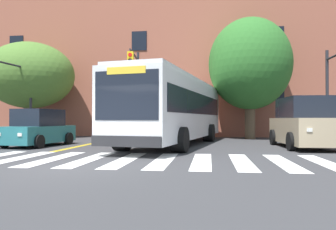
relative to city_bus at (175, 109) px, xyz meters
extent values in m
plane|color=#38383A|center=(-1.90, -7.96, -1.78)|extent=(120.00, 120.00, 0.00)
cube|color=white|center=(-4.48, -6.27, -1.78)|extent=(0.59, 4.03, 0.01)
cube|color=white|center=(-3.28, -6.26, -1.78)|extent=(0.59, 4.03, 0.01)
cube|color=white|center=(-2.09, -6.25, -1.78)|extent=(0.59, 4.03, 0.01)
cube|color=white|center=(-0.90, -6.25, -1.78)|extent=(0.59, 4.03, 0.01)
cube|color=white|center=(0.30, -6.24, -1.78)|extent=(0.59, 4.03, 0.01)
cube|color=white|center=(1.49, -6.24, -1.78)|extent=(0.59, 4.03, 0.01)
cube|color=white|center=(2.69, -6.23, -1.78)|extent=(0.59, 4.03, 0.01)
cube|color=white|center=(3.88, -6.22, -1.78)|extent=(0.59, 4.03, 0.01)
cube|color=white|center=(5.07, -6.22, -1.78)|extent=(0.59, 4.03, 0.01)
cube|color=gold|center=(-4.45, 7.74, -1.78)|extent=(0.12, 36.00, 0.01)
cube|color=gold|center=(-4.29, 7.74, -1.78)|extent=(0.12, 36.00, 0.01)
cube|color=white|center=(0.00, 0.02, -0.04)|extent=(4.49, 12.10, 2.74)
cube|color=black|center=(1.26, -0.19, 0.23)|extent=(1.87, 10.74, 0.98)
cube|color=black|center=(-1.25, 0.24, 0.23)|extent=(1.87, 10.74, 0.98)
cube|color=black|center=(-1.00, -5.82, 0.29)|extent=(2.24, 0.41, 1.64)
cube|color=yellow|center=(-1.00, -5.83, 1.11)|extent=(1.37, 0.26, 0.24)
cube|color=#232326|center=(-1.00, -5.85, -1.23)|extent=(2.45, 0.52, 0.36)
cube|color=silver|center=(0.00, 0.02, 1.41)|extent=(4.26, 11.61, 0.16)
cylinder|color=black|center=(0.57, -3.80, -1.29)|extent=(0.72, 1.06, 0.98)
cylinder|color=black|center=(-1.80, -3.39, -1.29)|extent=(0.72, 1.06, 0.98)
cylinder|color=black|center=(1.64, 2.45, -1.29)|extent=(0.72, 1.06, 0.98)
cylinder|color=black|center=(-0.73, 2.85, -1.29)|extent=(0.72, 1.06, 0.98)
cube|color=#236B70|center=(-6.38, -1.67, -1.22)|extent=(2.17, 4.01, 0.78)
cube|color=black|center=(-6.38, -1.63, -0.43)|extent=(1.80, 2.27, 0.80)
cube|color=white|center=(-6.09, -3.65, -1.15)|extent=(0.20, 0.06, 0.14)
cylinder|color=black|center=(-5.64, -2.95, -1.48)|extent=(0.29, 0.62, 0.60)
cylinder|color=black|center=(-7.40, -2.74, -1.48)|extent=(0.29, 0.62, 0.60)
cylinder|color=black|center=(-5.36, -0.59, -1.48)|extent=(0.29, 0.62, 0.60)
cylinder|color=black|center=(-7.13, -0.39, -1.48)|extent=(0.29, 0.62, 0.60)
cube|color=tan|center=(5.86, -1.04, -1.01)|extent=(2.13, 5.00, 1.12)
cube|color=black|center=(5.86, -0.99, 0.00)|extent=(1.85, 3.13, 0.92)
cube|color=white|center=(5.40, -3.54, -0.90)|extent=(0.20, 0.05, 0.14)
cylinder|color=black|center=(4.95, -2.60, -1.40)|extent=(0.25, 0.77, 0.76)
cylinder|color=black|center=(6.77, 0.53, -1.40)|extent=(0.25, 0.77, 0.76)
cylinder|color=black|center=(4.82, 0.45, -1.40)|extent=(0.25, 0.77, 0.76)
cube|color=navy|center=(-0.11, 9.28, -1.15)|extent=(2.19, 4.47, 0.90)
cube|color=black|center=(-0.12, 9.41, -0.29)|extent=(1.80, 2.21, 0.83)
cube|color=white|center=(0.63, 7.16, -1.06)|extent=(0.20, 0.06, 0.14)
cube|color=white|center=(-0.44, 7.06, -1.06)|extent=(0.20, 0.06, 0.14)
cylinder|color=black|center=(0.93, 8.03, -1.45)|extent=(0.28, 0.68, 0.66)
cylinder|color=black|center=(-0.90, 7.86, -1.45)|extent=(0.28, 0.68, 0.66)
cylinder|color=black|center=(0.68, 10.70, -1.45)|extent=(0.28, 0.68, 0.66)
cylinder|color=black|center=(-1.15, 10.53, -1.45)|extent=(0.28, 0.68, 0.66)
cylinder|color=#28282D|center=(8.03, 2.47, 0.73)|extent=(0.16, 0.16, 5.02)
cylinder|color=#28282D|center=(-9.50, 3.00, 0.72)|extent=(0.16, 0.16, 5.01)
cylinder|color=#28282D|center=(-9.65, 1.38, 2.65)|extent=(0.41, 3.24, 0.11)
cylinder|color=#28282D|center=(-2.97, 4.62, 1.04)|extent=(0.16, 0.16, 5.64)
cylinder|color=#28282D|center=(-2.82, 2.96, 3.35)|extent=(0.42, 3.34, 0.11)
cube|color=yellow|center=(-2.68, 1.44, 2.75)|extent=(0.36, 0.31, 1.00)
cylinder|color=red|center=(-2.66, 1.29, 3.05)|extent=(0.22, 0.05, 0.22)
cylinder|color=black|center=(-2.66, 1.29, 2.75)|extent=(0.22, 0.05, 0.22)
cylinder|color=black|center=(-2.66, 1.29, 2.45)|extent=(0.22, 0.05, 0.22)
cylinder|color=brown|center=(4.24, 5.17, -0.62)|extent=(0.65, 0.65, 2.32)
ellipsoid|color=#2D6B28|center=(4.24, 5.17, 3.04)|extent=(7.42, 7.41, 5.88)
cylinder|color=brown|center=(-10.45, 4.52, -0.61)|extent=(0.66, 0.66, 2.34)
ellipsoid|color=#4C752D|center=(-10.45, 4.52, 2.47)|extent=(6.19, 5.61, 4.48)
cube|color=#9E5642|center=(1.39, 11.02, 4.79)|extent=(36.02, 8.06, 13.13)
cube|color=black|center=(-13.02, 6.96, 1.50)|extent=(1.10, 0.06, 1.40)
cube|color=black|center=(-3.41, 6.96, 1.50)|extent=(1.10, 0.06, 1.40)
cube|color=black|center=(6.19, 6.96, 1.50)|extent=(1.10, 0.06, 1.40)
cube|color=black|center=(-13.02, 6.96, 5.18)|extent=(1.10, 0.06, 1.40)
cube|color=black|center=(-3.41, 6.96, 5.18)|extent=(1.10, 0.06, 1.40)
cube|color=black|center=(6.19, 6.96, 5.18)|extent=(1.10, 0.06, 1.40)
camera|label=1|loc=(1.78, -16.28, -0.49)|focal=35.00mm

